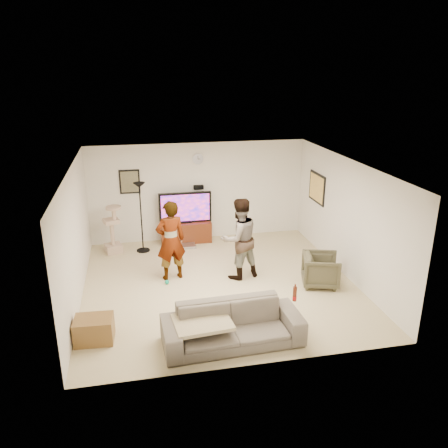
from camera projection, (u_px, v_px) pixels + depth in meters
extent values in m
cube|color=tan|center=(219.00, 284.00, 9.36)|extent=(5.50, 5.50, 0.02)
cube|color=white|center=(219.00, 165.00, 8.53)|extent=(5.50, 5.50, 0.02)
cube|color=white|center=(198.00, 192.00, 11.48)|extent=(5.50, 0.04, 2.50)
cube|color=white|center=(256.00, 291.00, 6.40)|extent=(5.50, 0.04, 2.50)
cube|color=white|center=(75.00, 237.00, 8.42)|extent=(0.04, 5.50, 2.50)
cube|color=white|center=(347.00, 218.00, 9.47)|extent=(0.04, 5.50, 2.50)
cylinder|color=white|center=(198.00, 159.00, 11.17)|extent=(0.26, 0.04, 0.26)
cube|color=black|center=(199.00, 187.00, 11.39)|extent=(0.25, 0.10, 0.10)
cube|color=#656147|center=(130.00, 182.00, 11.03)|extent=(0.42, 0.03, 0.52)
cube|color=#E2B255|center=(317.00, 188.00, 10.86)|extent=(0.03, 0.78, 0.62)
cube|color=#4B1F0D|center=(186.00, 232.00, 11.51)|extent=(1.28, 0.45, 0.53)
cube|color=#AFAFBA|center=(187.00, 246.00, 11.22)|extent=(0.40, 0.30, 0.07)
cube|color=black|center=(185.00, 207.00, 11.30)|extent=(1.32, 0.08, 0.78)
cube|color=#E73355|center=(185.00, 208.00, 11.25)|extent=(1.21, 0.01, 0.69)
cylinder|color=black|center=(141.00, 218.00, 10.74)|extent=(0.32, 0.32, 1.71)
cube|color=tan|center=(112.00, 229.00, 10.74)|extent=(0.47, 0.47, 1.18)
imported|color=#A0A1B5|center=(171.00, 241.00, 9.33)|extent=(0.70, 0.53, 1.72)
imported|color=#3A4C87|center=(239.00, 239.00, 9.39)|extent=(1.00, 0.88, 1.75)
imported|color=#635B51|center=(232.00, 325.00, 7.26)|extent=(2.29, 0.97, 0.66)
cube|color=beige|center=(202.00, 322.00, 7.12)|extent=(0.96, 0.78, 0.06)
cylinder|color=#5D2211|center=(295.00, 294.00, 7.30)|extent=(0.06, 0.06, 0.25)
imported|color=#45432F|center=(321.00, 270.00, 9.22)|extent=(0.90, 0.89, 0.66)
cube|color=brown|center=(94.00, 330.00, 7.36)|extent=(0.65, 0.50, 0.41)
sphere|color=#0D9A74|center=(167.00, 282.00, 9.33)|extent=(0.09, 0.09, 0.09)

